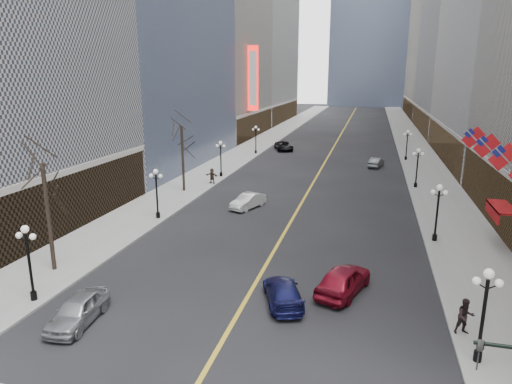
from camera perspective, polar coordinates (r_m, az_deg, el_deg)
The scene contains 29 objects.
sidewalk_east at distance 77.45m, azimuth 19.64°, elevation 4.22°, with size 6.00×230.00×0.15m, color gray.
sidewalk_west at distance 79.78m, azimuth -0.85°, elevation 5.34°, with size 6.00×230.00×0.15m, color gray.
lane_line at distance 87.22m, azimuth 9.86°, elevation 5.87°, with size 0.25×200.00×0.02m, color gold.
bldg_east_c at distance 115.02m, azimuth 27.44°, elevation 18.66°, with size 26.60×40.60×48.80m.
bldg_east_d at distance 157.87m, azimuth 24.20°, elevation 20.00°, with size 26.60×46.60×62.80m.
bldg_west_c at distance 100.67m, azimuth -7.60°, elevation 21.47°, with size 26.60×30.60×50.80m.
streetlamp_east_0 at distance 22.95m, azimuth 26.66°, elevation -12.62°, with size 1.26×0.44×4.52m.
streetlamp_east_1 at distance 37.74m, azimuth 21.77°, elevation -1.72°, with size 1.26×0.44×4.52m.
streetlamp_east_2 at distance 55.19m, azimuth 19.53°, elevation 3.36°, with size 1.26×0.44×4.52m.
streetlamp_east_3 at distance 72.90m, azimuth 18.37°, elevation 5.99°, with size 1.26×0.44×4.52m.
streetlamp_west_0 at distance 28.89m, azimuth -26.57°, elevation -7.08°, with size 1.26×0.44×4.52m.
streetlamp_west_1 at distance 41.61m, azimuth -12.33°, elevation 0.44°, with size 1.26×0.44×4.52m.
streetlamp_west_2 at distance 57.91m, azimuth -4.43°, elevation 4.64°, with size 1.26×0.44×4.52m.
streetlamp_west_3 at distance 74.98m, azimuth -0.02°, elevation 6.94°, with size 1.26×0.44×4.52m.
flag_3 at distance 34.63m, azimuth 28.81°, elevation 3.59°, with size 2.87×0.12×2.87m.
flag_4 at distance 39.43m, azimuth 27.08°, elevation 4.92°, with size 2.87×0.12×2.87m.
flag_5 at distance 44.27m, azimuth 25.73°, elevation 5.96°, with size 2.87×0.12×2.87m.
awning_c at distance 38.53m, azimuth 28.14°, elevation -1.82°, with size 1.40×4.00×0.93m.
theatre_marquee at distance 88.91m, azimuth -0.36°, elevation 14.00°, with size 2.00×0.55×12.00m.
tree_west_near at distance 31.96m, azimuth -24.97°, elevation 1.34°, with size 3.60×3.60×7.92m.
tree_west_far at distance 50.63m, azimuth -9.24°, elevation 6.90°, with size 3.60×3.60×7.92m.
car_nb_near at distance 26.47m, azimuth -21.37°, elevation -13.56°, with size 1.80×4.47×1.52m, color #A0A1A7.
car_nb_mid at distance 44.73m, azimuth -1.00°, elevation -1.13°, with size 1.52×4.36×1.44m, color #B9B9BB.
car_nb_far at distance 79.36m, azimuth 3.51°, elevation 5.78°, with size 2.57×5.57×1.55m, color black.
car_sb_near at distance 26.76m, azimuth 3.39°, elevation -12.40°, with size 1.90×4.67×1.36m, color #121343.
car_sb_mid at distance 28.27m, azimuth 10.88°, elevation -10.70°, with size 2.03×5.04×1.72m, color maroon.
car_sb_far at distance 66.90m, azimuth 14.78°, elevation 3.61°, with size 1.44×4.12×1.36m, color #494F51.
ped_east_walk at distance 25.70m, azimuth 24.69°, elevation -13.96°, with size 0.92×0.50×1.88m, color black.
ped_west_far at distance 54.49m, azimuth -5.53°, elevation 2.02°, with size 1.69×0.49×1.82m, color #32261B.
Camera 1 is at (6.52, -6.04, 12.77)m, focal length 32.00 mm.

